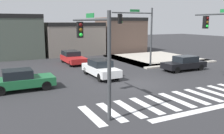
{
  "coord_description": "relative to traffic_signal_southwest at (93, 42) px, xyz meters",
  "views": [
    {
      "loc": [
        -9.89,
        -15.44,
        4.7
      ],
      "look_at": [
        -1.17,
        1.95,
        1.07
      ],
      "focal_mm": 38.93,
      "sensor_mm": 36.0,
      "label": 1
    }
  ],
  "objects": [
    {
      "name": "crosswalk_near",
      "position": [
        5.03,
        -0.94,
        -3.64
      ],
      "size": [
        11.63,
        3.07,
        0.01
      ],
      "color": "silver",
      "rests_on": "ground_plane"
    },
    {
      "name": "curb_corner_northeast",
      "position": [
        13.52,
        12.98,
        -3.57
      ],
      "size": [
        10.0,
        10.6,
        0.15
      ],
      "color": "#B2AA9E",
      "rests_on": "ground_plane"
    },
    {
      "name": "car_white",
      "position": [
        3.47,
        6.95,
        -2.89
      ],
      "size": [
        1.75,
        4.7,
        1.5
      ],
      "rotation": [
        0.0,
        0.0,
        -1.57
      ],
      "color": "white",
      "rests_on": "ground_plane"
    },
    {
      "name": "traffic_signal_southwest",
      "position": [
        0.0,
        0.0,
        0.0
      ],
      "size": [
        0.32,
        5.26,
        5.21
      ],
      "rotation": [
        0.0,
        0.0,
        1.57
      ],
      "color": "#383A3D",
      "rests_on": "ground_plane"
    },
    {
      "name": "ground_plane",
      "position": [
        5.03,
        3.56,
        -3.64
      ],
      "size": [
        120.0,
        120.0,
        0.0
      ],
      "primitive_type": "plane",
      "color": "#2B2B2D"
    },
    {
      "name": "car_black",
      "position": [
        11.96,
        5.86,
        -2.93
      ],
      "size": [
        4.43,
        1.71,
        1.42
      ],
      "color": "black",
      "rests_on": "ground_plane"
    },
    {
      "name": "storefront_row",
      "position": [
        5.58,
        22.45,
        -1.03
      ],
      "size": [
        22.09,
        6.16,
        5.66
      ],
      "color": "#4C564C",
      "rests_on": "ground_plane"
    },
    {
      "name": "traffic_signal_northeast",
      "position": [
        8.59,
        9.01,
        0.51
      ],
      "size": [
        4.66,
        0.32,
        6.11
      ],
      "rotation": [
        0.0,
        0.0,
        3.14
      ],
      "color": "#383A3D",
      "rests_on": "ground_plane"
    },
    {
      "name": "car_red",
      "position": [
        3.42,
        14.64,
        -2.93
      ],
      "size": [
        1.91,
        4.52,
        1.39
      ],
      "rotation": [
        0.0,
        0.0,
        -1.57
      ],
      "color": "red",
      "rests_on": "ground_plane"
    },
    {
      "name": "car_green",
      "position": [
        -3.16,
        5.59,
        -2.91
      ],
      "size": [
        4.32,
        1.82,
        1.47
      ],
      "color": "#1E6638",
      "rests_on": "ground_plane"
    }
  ]
}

